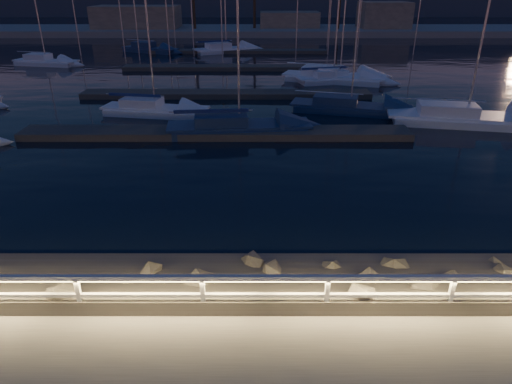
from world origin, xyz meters
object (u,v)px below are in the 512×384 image
(guard_rail, at_px, (158,286))
(sailboat_g, at_px, (331,76))
(sailboat_l, at_px, (338,77))
(sailboat_i, at_px, (45,61))
(sailboat_d, at_px, (462,117))
(sailboat_h, at_px, (347,106))
(sailboat_c, at_px, (235,126))
(sailboat_n, at_px, (225,49))
(sailboat_f, at_px, (153,108))
(sailboat_m, at_px, (149,49))

(guard_rail, xyz_separation_m, sailboat_g, (8.97, 31.94, -0.92))
(sailboat_l, bearing_deg, sailboat_i, 148.34)
(sailboat_d, height_order, sailboat_h, sailboat_d)
(sailboat_c, xyz_separation_m, sailboat_g, (7.81, 15.34, 0.02))
(sailboat_h, bearing_deg, sailboat_l, 100.09)
(sailboat_n, bearing_deg, sailboat_d, -86.69)
(guard_rail, bearing_deg, sailboat_i, 116.27)
(sailboat_c, xyz_separation_m, sailboat_n, (-2.77, 33.80, 0.02))
(sailboat_l, bearing_deg, sailboat_f, -156.66)
(guard_rail, bearing_deg, sailboat_h, 68.34)
(sailboat_c, xyz_separation_m, sailboat_d, (13.95, 1.98, 0.02))
(sailboat_i, bearing_deg, sailboat_g, -3.99)
(sailboat_f, xyz_separation_m, sailboat_m, (-6.68, 30.05, 0.04))
(sailboat_d, bearing_deg, sailboat_i, 158.81)
(sailboat_c, distance_m, sailboat_f, 7.03)
(sailboat_h, height_order, sailboat_i, sailboat_h)
(sailboat_h, height_order, sailboat_m, sailboat_h)
(guard_rail, relative_size, sailboat_h, 3.27)
(sailboat_h, relative_size, sailboat_n, 0.97)
(sailboat_m, bearing_deg, guard_rail, -53.11)
(sailboat_g, distance_m, sailboat_n, 21.28)
(sailboat_g, bearing_deg, sailboat_c, -97.62)
(sailboat_l, bearing_deg, sailboat_m, 122.62)
(guard_rail, xyz_separation_m, sailboat_c, (1.16, 16.60, -0.94))
(sailboat_d, distance_m, sailboat_g, 14.70)
(sailboat_m, height_order, sailboat_n, sailboat_n)
(sailboat_h, bearing_deg, sailboat_c, -130.80)
(sailboat_i, relative_size, sailboat_m, 0.93)
(sailboat_d, distance_m, sailboat_l, 14.40)
(sailboat_g, bearing_deg, sailboat_l, 11.72)
(sailboat_d, relative_size, sailboat_i, 1.35)
(sailboat_i, xyz_separation_m, sailboat_l, (29.67, -8.89, -0.02))
(guard_rail, height_order, sailboat_f, sailboat_f)
(sailboat_f, height_order, sailboat_h, sailboat_h)
(guard_rail, relative_size, sailboat_m, 3.47)
(sailboat_n, bearing_deg, guard_rail, -112.58)
(guard_rail, relative_size, sailboat_f, 3.70)
(sailboat_i, bearing_deg, sailboat_d, -19.33)
(sailboat_g, height_order, sailboat_m, sailboat_g)
(sailboat_h, bearing_deg, sailboat_n, 125.03)
(sailboat_c, relative_size, sailboat_m, 1.10)
(sailboat_i, bearing_deg, guard_rail, -50.86)
(guard_rail, xyz_separation_m, sailboat_d, (15.11, 18.58, -0.92))
(guard_rail, xyz_separation_m, sailboat_m, (-11.19, 50.80, -0.92))
(sailboat_c, bearing_deg, sailboat_m, 104.05)
(sailboat_d, bearing_deg, sailboat_n, 128.73)
(sailboat_h, bearing_deg, sailboat_f, -161.12)
(sailboat_i, relative_size, sailboat_l, 0.87)
(sailboat_f, bearing_deg, sailboat_n, 94.59)
(sailboat_d, height_order, sailboat_m, sailboat_d)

